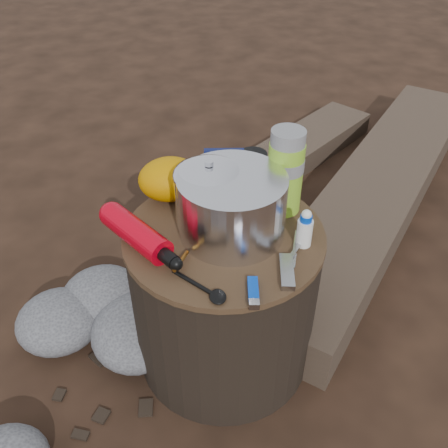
{
  "coord_description": "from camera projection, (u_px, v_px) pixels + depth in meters",
  "views": [
    {
      "loc": [
        -0.14,
        -0.93,
        1.22
      ],
      "look_at": [
        0.0,
        0.0,
        0.48
      ],
      "focal_mm": 40.02,
      "sensor_mm": 36.0,
      "label": 1
    }
  ],
  "objects": [
    {
      "name": "spork",
      "position": [
        194.0,
        283.0,
        1.07
      ],
      "size": [
        0.12,
        0.12,
        0.01
      ],
      "primitive_type": null,
      "rotation": [
        0.0,
        0.0,
        0.75
      ],
      "color": "black",
      "rests_on": "stump"
    },
    {
      "name": "pot_grabber",
      "position": [
        295.0,
        248.0,
        1.16
      ],
      "size": [
        0.09,
        0.13,
        0.01
      ],
      "primitive_type": null,
      "rotation": [
        0.0,
        0.0,
        -0.51
      ],
      "color": "#A1A1A6",
      "rests_on": "stump"
    },
    {
      "name": "travel_mug",
      "position": [
        252.0,
        172.0,
        1.33
      ],
      "size": [
        0.07,
        0.07,
        0.11
      ],
      "primitive_type": "cylinder",
      "color": "black",
      "rests_on": "stump"
    },
    {
      "name": "multitool",
      "position": [
        287.0,
        272.0,
        1.1
      ],
      "size": [
        0.05,
        0.11,
        0.01
      ],
      "primitive_type": "cube",
      "rotation": [
        0.0,
        0.0,
        -0.19
      ],
      "color": "#A1A1A6",
      "rests_on": "stump"
    },
    {
      "name": "camping_pot",
      "position": [
        210.0,
        195.0,
        1.19
      ],
      "size": [
        0.17,
        0.17,
        0.17
      ],
      "primitive_type": "cylinder",
      "color": "silver",
      "rests_on": "stump"
    },
    {
      "name": "stump",
      "position": [
        224.0,
        298.0,
        1.35
      ],
      "size": [
        0.49,
        0.49,
        0.45
      ],
      "primitive_type": "cylinder",
      "color": "black",
      "rests_on": "ground"
    },
    {
      "name": "log_main",
      "position": [
        379.0,
        190.0,
        2.02
      ],
      "size": [
        1.44,
        1.63,
        0.16
      ],
      "primitive_type": "cube",
      "rotation": [
        0.0,
        0.0,
        -0.7
      ],
      "color": "#423328",
      "rests_on": "ground"
    },
    {
      "name": "log_small",
      "position": [
        279.0,
        162.0,
        2.25
      ],
      "size": [
        1.09,
        0.95,
        0.1
      ],
      "primitive_type": "cube",
      "rotation": [
        0.0,
        0.0,
        -0.89
      ],
      "color": "#423328",
      "rests_on": "ground"
    },
    {
      "name": "rock_ring",
      "position": [
        85.0,
        410.0,
        1.22
      ],
      "size": [
        0.47,
        1.03,
        0.2
      ],
      "primitive_type": null,
      "color": "#59595D",
      "rests_on": "ground"
    },
    {
      "name": "lighter",
      "position": [
        253.0,
        289.0,
        1.05
      ],
      "size": [
        0.03,
        0.09,
        0.02
      ],
      "primitive_type": "cube",
      "rotation": [
        0.0,
        0.0,
        -0.15
      ],
      "color": "#053DC0",
      "rests_on": "stump"
    },
    {
      "name": "ground",
      "position": [
        224.0,
        350.0,
        1.49
      ],
      "size": [
        60.0,
        60.0,
        0.0
      ],
      "primitive_type": "plane",
      "color": "black",
      "rests_on": "ground"
    },
    {
      "name": "foil_windscreen",
      "position": [
        232.0,
        206.0,
        1.17
      ],
      "size": [
        0.26,
        0.26,
        0.16
      ],
      "primitive_type": "cylinder",
      "color": "silver",
      "rests_on": "stump"
    },
    {
      "name": "stuff_sack",
      "position": [
        170.0,
        179.0,
        1.3
      ],
      "size": [
        0.16,
        0.13,
        0.11
      ],
      "primitive_type": "ellipsoid",
      "color": "#CA8100",
      "rests_on": "stump"
    },
    {
      "name": "food_pouch",
      "position": [
        224.0,
        173.0,
        1.3
      ],
      "size": [
        0.1,
        0.04,
        0.13
      ],
      "primitive_type": "cube",
      "rotation": [
        0.0,
        0.0,
        -0.14
      ],
      "color": "#0A1246",
      "rests_on": "stump"
    },
    {
      "name": "squeeze_bottle",
      "position": [
        305.0,
        230.0,
        1.15
      ],
      "size": [
        0.04,
        0.04,
        0.09
      ],
      "primitive_type": "cylinder",
      "color": "white",
      "rests_on": "stump"
    },
    {
      "name": "fuel_bottle",
      "position": [
        136.0,
        233.0,
        1.16
      ],
      "size": [
        0.2,
        0.25,
        0.06
      ],
      "primitive_type": null,
      "rotation": [
        0.0,
        0.0,
        0.61
      ],
      "color": "red",
      "rests_on": "stump"
    },
    {
      "name": "thermos",
      "position": [
        285.0,
        172.0,
        1.23
      ],
      "size": [
        0.09,
        0.09,
        0.22
      ],
      "primitive_type": "cylinder",
      "color": "#8CC82C",
      "rests_on": "stump"
    }
  ]
}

